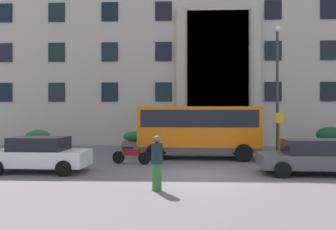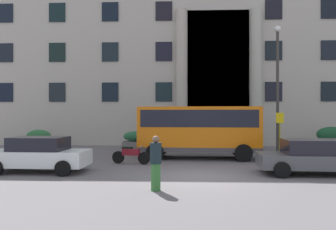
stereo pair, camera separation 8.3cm
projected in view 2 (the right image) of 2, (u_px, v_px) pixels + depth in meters
The scene contains 14 objects.
ground_plane at pixel (200, 178), 12.92m from camera, with size 80.00×64.00×0.12m, color #605B5D.
office_building_facade at pixel (190, 37), 30.37m from camera, with size 36.59×9.69×18.90m.
orange_minibus at pixel (199, 128), 18.40m from camera, with size 6.59×2.81×2.82m.
bus_stop_sign at pixel (280, 129), 19.70m from camera, with size 0.44×0.08×2.51m.
hedge_planter_far_west at pixel (135, 140), 23.56m from camera, with size 1.73×0.97×1.24m.
hedge_planter_west at pixel (247, 139), 22.97m from camera, with size 1.85×0.92×1.51m.
hedge_planter_far_east at pixel (331, 139), 22.78m from camera, with size 2.08×0.97×1.59m.
hedge_planter_entrance_right at pixel (39, 139), 23.93m from camera, with size 1.82×0.82×1.33m.
hedge_planter_east at pixel (202, 140), 23.64m from camera, with size 2.05×0.76×1.33m.
parked_compact_extra at pixel (39, 154), 14.01m from camera, with size 4.06×2.05×1.46m.
parked_sedan_second at pixel (315, 157), 13.43m from camera, with size 4.46×2.18×1.40m.
scooter_by_planter at pixel (130, 155), 16.36m from camera, with size 1.92×0.68×0.89m.
pedestrian_woman_dark_dress at pixel (156, 163), 10.58m from camera, with size 0.36×0.36×1.73m.
lamppost_plaza_centre at pixel (278, 79), 21.27m from camera, with size 0.40×0.40×8.02m.
Camera 2 is at (-0.66, -12.95, 2.38)m, focal length 36.03 mm.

